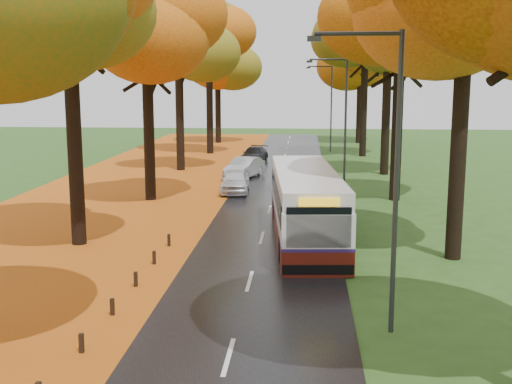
# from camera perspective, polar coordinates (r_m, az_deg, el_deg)

# --- Properties ---
(road) EXTENTS (6.50, 90.00, 0.04)m
(road) POSITION_cam_1_polar(r_m,az_deg,el_deg) (34.44, 1.30, -1.28)
(road) COLOR black
(road) RESTS_ON ground
(centre_line) EXTENTS (0.12, 90.00, 0.01)m
(centre_line) POSITION_cam_1_polar(r_m,az_deg,el_deg) (34.44, 1.30, -1.24)
(centre_line) COLOR silver
(centre_line) RESTS_ON road
(leaf_verge) EXTENTS (12.00, 90.00, 0.02)m
(leaf_verge) POSITION_cam_1_polar(r_m,az_deg,el_deg) (36.06, -13.13, -1.05)
(leaf_verge) COLOR #904D0D
(leaf_verge) RESTS_ON ground
(leaf_drift) EXTENTS (0.90, 90.00, 0.01)m
(leaf_drift) POSITION_cam_1_polar(r_m,az_deg,el_deg) (34.73, -3.73, -1.17)
(leaf_drift) COLOR #CA5214
(leaf_drift) RESTS_ON road
(trees_left) EXTENTS (9.20, 74.00, 13.88)m
(trees_left) POSITION_cam_1_polar(r_m,az_deg,el_deg) (37.00, -9.98, 14.16)
(trees_left) COLOR black
(trees_left) RESTS_ON ground
(trees_right) EXTENTS (9.30, 74.20, 13.96)m
(trees_right) POSITION_cam_1_polar(r_m,az_deg,el_deg) (36.16, 13.37, 14.39)
(trees_right) COLOR black
(trees_right) RESTS_ON ground
(bollard_row) EXTENTS (0.11, 23.51, 0.52)m
(bollard_row) POSITION_cam_1_polar(r_m,az_deg,el_deg) (15.91, -16.86, -14.61)
(bollard_row) COLOR black
(bollard_row) RESTS_ON ground
(streetlamp_near) EXTENTS (2.45, 0.18, 8.00)m
(streetlamp_near) POSITION_cam_1_polar(r_m,az_deg,el_deg) (16.98, 11.60, 2.84)
(streetlamp_near) COLOR #333538
(streetlamp_near) RESTS_ON ground
(streetlamp_mid) EXTENTS (2.45, 0.18, 8.00)m
(streetlamp_mid) POSITION_cam_1_polar(r_m,az_deg,el_deg) (38.84, 7.60, 6.90)
(streetlamp_mid) COLOR #333538
(streetlamp_mid) RESTS_ON ground
(streetlamp_far) EXTENTS (2.45, 0.18, 8.00)m
(streetlamp_far) POSITION_cam_1_polar(r_m,az_deg,el_deg) (60.80, 6.48, 8.03)
(streetlamp_far) COLOR #333538
(streetlamp_far) RESTS_ON ground
(bus) EXTENTS (3.44, 11.27, 2.92)m
(bus) POSITION_cam_1_polar(r_m,az_deg,el_deg) (27.26, 4.42, -1.01)
(bus) COLOR #51140C
(bus) RESTS_ON road
(car_white) EXTENTS (1.79, 4.10, 1.37)m
(car_white) POSITION_cam_1_polar(r_m,az_deg,el_deg) (38.44, -1.87, 0.97)
(car_white) COLOR silver
(car_white) RESTS_ON road
(car_silver) EXTENTS (2.68, 4.47, 1.39)m
(car_silver) POSITION_cam_1_polar(r_m,az_deg,el_deg) (44.21, -1.04, 2.18)
(car_silver) COLOR #929599
(car_silver) RESTS_ON road
(car_dark) EXTENTS (2.32, 4.40, 1.22)m
(car_dark) POSITION_cam_1_polar(r_m,az_deg,el_deg) (52.67, -0.16, 3.35)
(car_dark) COLOR black
(car_dark) RESTS_ON road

